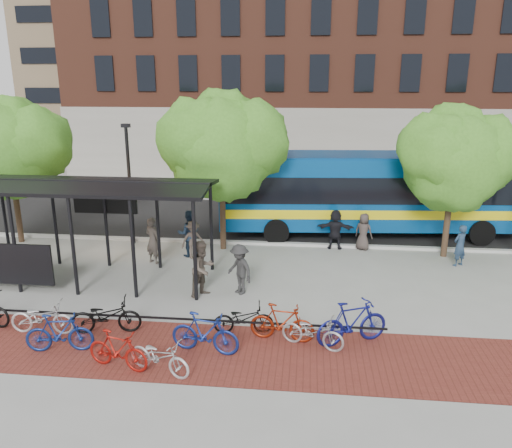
# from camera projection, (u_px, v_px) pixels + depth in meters

# --- Properties ---
(ground) EXTENTS (160.00, 160.00, 0.00)m
(ground) POSITION_uv_depth(u_px,v_px,m) (292.00, 281.00, 17.57)
(ground) COLOR #9E9E99
(ground) RESTS_ON ground
(asphalt_street) EXTENTS (160.00, 8.00, 0.01)m
(asphalt_street) POSITION_uv_depth(u_px,v_px,m) (297.00, 220.00, 25.22)
(asphalt_street) COLOR black
(asphalt_street) RESTS_ON ground
(curb) EXTENTS (160.00, 0.25, 0.12)m
(curb) POSITION_uv_depth(u_px,v_px,m) (295.00, 244.00, 21.38)
(curb) COLOR #B7B7B2
(curb) RESTS_ON ground
(brick_strip) EXTENTS (24.00, 3.00, 0.01)m
(brick_strip) POSITION_uv_depth(u_px,v_px,m) (208.00, 352.00, 13.00)
(brick_strip) COLOR maroon
(brick_strip) RESTS_ON ground
(bike_rack_rail) EXTENTS (12.00, 0.05, 0.95)m
(bike_rack_rail) POSITION_uv_depth(u_px,v_px,m) (168.00, 333.00, 13.99)
(bike_rack_rail) COLOR black
(bike_rack_rail) RESTS_ON ground
(building_brick) EXTENTS (55.00, 14.00, 20.00)m
(building_brick) POSITION_uv_depth(u_px,v_px,m) (436.00, 38.00, 38.64)
(building_brick) COLOR brown
(building_brick) RESTS_ON ground
(building_tower) EXTENTS (22.00, 22.00, 30.00)m
(building_tower) POSITION_uv_depth(u_px,v_px,m) (159.00, 1.00, 53.28)
(building_tower) COLOR #7A664C
(building_tower) RESTS_ON ground
(bus_shelter) EXTENTS (10.60, 3.07, 3.60)m
(bus_shelter) POSITION_uv_depth(u_px,v_px,m) (56.00, 196.00, 17.12)
(bus_shelter) COLOR black
(bus_shelter) RESTS_ON ground
(tree_a) EXTENTS (4.90, 4.00, 6.18)m
(tree_a) POSITION_uv_depth(u_px,v_px,m) (11.00, 145.00, 20.82)
(tree_a) COLOR #382619
(tree_a) RESTS_ON ground
(tree_b) EXTENTS (5.15, 4.20, 6.47)m
(tree_b) POSITION_uv_depth(u_px,v_px,m) (224.00, 142.00, 19.84)
(tree_b) COLOR #382619
(tree_b) RESTS_ON ground
(tree_c) EXTENTS (4.66, 3.80, 5.92)m
(tree_c) POSITION_uv_depth(u_px,v_px,m) (456.00, 156.00, 19.03)
(tree_c) COLOR #382619
(tree_c) RESTS_ON ground
(lamp_post_left) EXTENTS (0.35, 0.20, 5.12)m
(lamp_post_left) POSITION_uv_depth(u_px,v_px,m) (130.00, 181.00, 20.97)
(lamp_post_left) COLOR black
(lamp_post_left) RESTS_ON ground
(bus) EXTENTS (13.91, 4.16, 3.70)m
(bus) POSITION_uv_depth(u_px,v_px,m) (374.00, 189.00, 22.39)
(bus) COLOR navy
(bus) RESTS_ON ground
(bike_2) EXTENTS (1.83, 0.67, 0.95)m
(bike_2) POSITION_uv_depth(u_px,v_px,m) (42.00, 318.00, 13.85)
(bike_2) COLOR silver
(bike_2) RESTS_ON ground
(bike_3) EXTENTS (1.82, 0.77, 1.06)m
(bike_3) POSITION_uv_depth(u_px,v_px,m) (59.00, 333.00, 12.90)
(bike_3) COLOR navy
(bike_3) RESTS_ON ground
(bike_4) EXTENTS (2.03, 1.03, 1.02)m
(bike_4) POSITION_uv_depth(u_px,v_px,m) (106.00, 316.00, 13.88)
(bike_4) COLOR black
(bike_4) RESTS_ON ground
(bike_5) EXTENTS (1.74, 0.87, 1.01)m
(bike_5) POSITION_uv_depth(u_px,v_px,m) (118.00, 350.00, 12.14)
(bike_5) COLOR #9C150E
(bike_5) RESTS_ON ground
(bike_6) EXTENTS (1.81, 1.15, 0.90)m
(bike_6) POSITION_uv_depth(u_px,v_px,m) (160.00, 356.00, 11.96)
(bike_6) COLOR #BCBCBE
(bike_6) RESTS_ON ground
(bike_7) EXTENTS (1.91, 0.83, 1.11)m
(bike_7) POSITION_uv_depth(u_px,v_px,m) (205.00, 333.00, 12.84)
(bike_7) COLOR navy
(bike_7) RESTS_ON ground
(bike_8) EXTENTS (1.74, 0.82, 0.88)m
(bike_8) POSITION_uv_depth(u_px,v_px,m) (243.00, 318.00, 13.88)
(bike_8) COLOR black
(bike_8) RESTS_ON ground
(bike_9) EXTENTS (1.82, 0.72, 1.06)m
(bike_9) POSITION_uv_depth(u_px,v_px,m) (282.00, 323.00, 13.44)
(bike_9) COLOR maroon
(bike_9) RESTS_ON ground
(bike_10) EXTENTS (1.83, 1.13, 0.91)m
(bike_10) POSITION_uv_depth(u_px,v_px,m) (313.00, 331.00, 13.13)
(bike_10) COLOR #A2A2A5
(bike_10) RESTS_ON ground
(bike_11) EXTENTS (2.12, 1.38, 1.24)m
(bike_11) POSITION_uv_depth(u_px,v_px,m) (352.00, 322.00, 13.26)
(bike_11) COLOR navy
(bike_11) RESTS_ON ground
(pedestrian_1) EXTENTS (0.79, 0.69, 1.82)m
(pedestrian_1) POSITION_uv_depth(u_px,v_px,m) (153.00, 240.00, 19.15)
(pedestrian_1) COLOR #3C3530
(pedestrian_1) RESTS_ON ground
(pedestrian_2) EXTENTS (1.09, 0.95, 1.89)m
(pedestrian_2) POSITION_uv_depth(u_px,v_px,m) (189.00, 233.00, 19.89)
(pedestrian_2) COLOR #1C2C41
(pedestrian_2) RESTS_ON ground
(pedestrian_3) EXTENTS (1.14, 1.03, 1.54)m
(pedestrian_3) POSITION_uv_depth(u_px,v_px,m) (193.00, 240.00, 19.68)
(pedestrian_3) COLOR #51443C
(pedestrian_3) RESTS_ON ground
(pedestrian_5) EXTENTS (1.59, 0.62, 1.68)m
(pedestrian_5) POSITION_uv_depth(u_px,v_px,m) (335.00, 229.00, 20.80)
(pedestrian_5) COLOR black
(pedestrian_5) RESTS_ON ground
(pedestrian_6) EXTENTS (0.90, 0.80, 1.55)m
(pedestrian_6) POSITION_uv_depth(u_px,v_px,m) (363.00, 232.00, 20.70)
(pedestrian_6) COLOR #3D3431
(pedestrian_6) RESTS_ON ground
(pedestrian_7) EXTENTS (0.70, 0.65, 1.61)m
(pedestrian_7) POSITION_uv_depth(u_px,v_px,m) (460.00, 245.00, 18.88)
(pedestrian_7) COLOR #21354E
(pedestrian_7) RESTS_ON ground
(pedestrian_8) EXTENTS (1.10, 1.15, 1.88)m
(pedestrian_8) POSITION_uv_depth(u_px,v_px,m) (203.00, 269.00, 16.17)
(pedestrian_8) COLOR #51463C
(pedestrian_8) RESTS_ON ground
(pedestrian_9) EXTENTS (1.23, 1.21, 1.70)m
(pedestrian_9) POSITION_uv_depth(u_px,v_px,m) (240.00, 269.00, 16.38)
(pedestrian_9) COLOR #2A2A2A
(pedestrian_9) RESTS_ON ground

